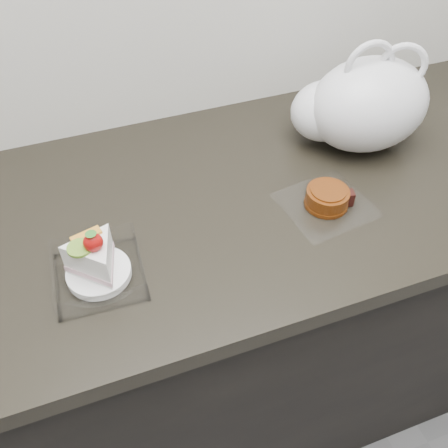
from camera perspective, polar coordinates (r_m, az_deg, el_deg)
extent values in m
cube|color=black|center=(1.37, -0.51, -11.60)|extent=(2.00, 0.60, 0.86)
cube|color=black|center=(1.02, -0.68, 2.23)|extent=(2.04, 0.64, 0.04)
cube|color=white|center=(0.89, -13.99, -5.82)|extent=(0.16, 0.16, 0.00)
cylinder|color=white|center=(0.88, -14.10, -5.43)|extent=(0.11, 0.11, 0.01)
ellipsoid|color=red|center=(0.81, -14.73, -2.05)|extent=(0.03, 0.03, 0.03)
cone|color=#2D7223|center=(0.80, -14.94, -1.28)|extent=(0.02, 0.02, 0.01)
cylinder|color=#81AD32|center=(0.82, -16.19, -2.65)|extent=(0.04, 0.04, 0.00)
cube|color=orange|center=(0.84, -15.48, -1.27)|extent=(0.05, 0.03, 0.00)
cube|color=white|center=(1.01, 11.55, 2.18)|extent=(0.19, 0.18, 0.00)
cylinder|color=#61240B|center=(0.99, 11.70, 2.95)|extent=(0.10, 0.10, 0.04)
cylinder|color=#61240B|center=(1.00, 11.59, 2.38)|extent=(0.11, 0.11, 0.01)
cylinder|color=#61240B|center=(0.98, 11.87, 3.78)|extent=(0.09, 0.09, 0.00)
cube|color=black|center=(1.01, 13.90, 2.91)|extent=(0.03, 0.03, 0.03)
ellipsoid|color=white|center=(1.13, 16.18, 12.96)|extent=(0.31, 0.26, 0.20)
ellipsoid|color=white|center=(1.13, 11.51, 12.55)|extent=(0.18, 0.17, 0.13)
torus|color=white|center=(1.08, 16.29, 16.97)|extent=(0.11, 0.02, 0.11)
torus|color=white|center=(1.11, 19.71, 16.63)|extent=(0.10, 0.06, 0.10)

